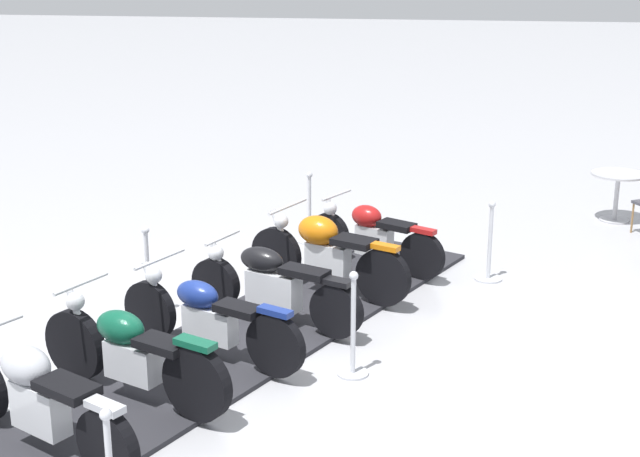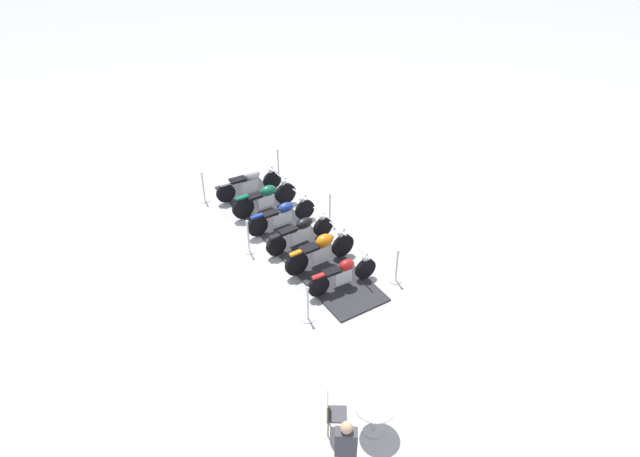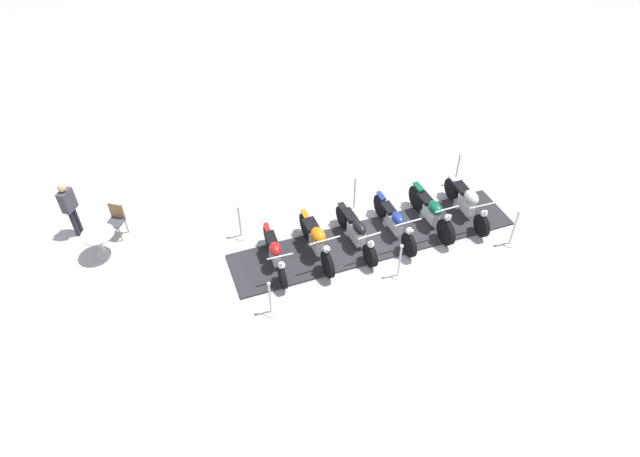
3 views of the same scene
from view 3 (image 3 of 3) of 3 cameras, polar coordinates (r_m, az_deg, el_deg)
The scene contains 17 objects.
ground_plane at distance 14.42m, azimuth 5.71°, elevation -1.20°, with size 80.00×80.00×0.00m, color #B2B2B7.
display_platform at distance 14.41m, azimuth 5.71°, elevation -1.13°, with size 7.64×1.55×0.05m, color #28282D.
motorcycle_maroon at distance 13.35m, azimuth -4.75°, elevation -2.61°, with size 1.84×1.10×0.89m.
motorcycle_copper at distance 13.52m, azimuth -0.34°, elevation -1.25°, with size 2.04×1.11×1.01m.
motorcycle_black at distance 13.89m, azimuth 3.86°, elevation -0.37°, with size 2.08×1.05×0.89m.
motorcycle_navy at distance 14.27m, azimuth 7.88°, elevation 0.66°, with size 2.11×1.14×0.95m.
motorcycle_forest at distance 14.72m, azimuth 11.66°, elevation 1.72°, with size 2.07×1.08×1.03m.
motorcycle_chrome at distance 15.22m, azimuth 15.23°, elevation 2.65°, with size 2.05×1.28×0.92m.
stanchion_left_front at distance 14.40m, azimuth -8.34°, elevation 0.10°, with size 0.35×0.35×1.04m.
stanchion_left_rear at distance 16.47m, azimuth 14.10°, elevation 5.55°, with size 0.31×0.31×1.06m.
stanchion_right_front at distance 12.51m, azimuth -5.22°, elevation -7.81°, with size 0.34×0.34×1.03m.
stanchion_right_rear at distance 14.82m, azimuth 19.54°, elevation -0.42°, with size 0.30×0.30×1.13m.
stanchion_left_mid at distance 15.11m, azimuth 3.62°, elevation 3.15°, with size 0.32×0.32×1.09m.
stanchion_right_mid at distance 13.31m, azimuth 8.29°, elevation -3.83°, with size 0.29×0.29×1.07m.
cafe_table at distance 14.64m, azimuth -22.12°, elevation -1.01°, with size 0.81×0.81×0.75m.
cafe_chair_near_table at distance 15.14m, azimuth -20.59°, elevation 0.98°, with size 0.55×0.55×0.93m.
bystander_person at distance 15.32m, azimuth -24.83°, elevation 2.27°, with size 0.38×0.46×1.65m.
Camera 3 is at (-6.13, 8.52, 9.89)m, focal length 30.52 mm.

